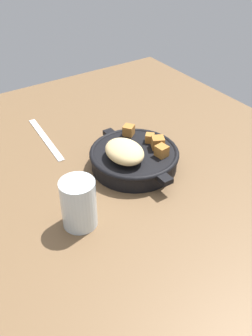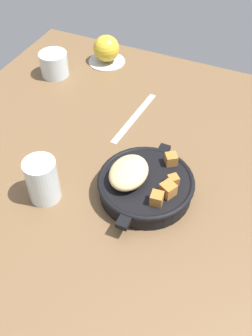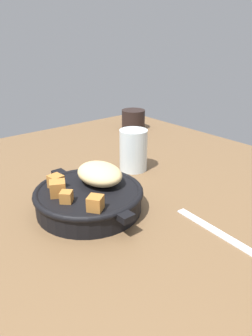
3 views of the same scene
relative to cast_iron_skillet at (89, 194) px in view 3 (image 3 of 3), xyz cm
name	(u,v)px [view 3 (image 3 of 3)]	position (x,y,z in cm)	size (l,w,h in cm)	color
ground_plane	(115,205)	(0.40, 5.95, -4.23)	(110.94, 103.94, 2.40)	brown
cast_iron_skillet	(89,194)	(0.00, 0.00, 0.00)	(24.81, 20.55, 8.11)	black
butter_knife	(229,238)	(22.94, 12.03, -2.85)	(22.53, 1.60, 0.36)	silver
water_glass_tall	(133,150)	(-9.13, 18.86, 2.00)	(6.74, 6.74, 10.06)	silver
coffee_mug_dark	(133,119)	(-36.85, 42.60, 0.26)	(8.06, 8.06, 6.58)	black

